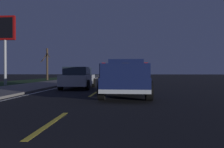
% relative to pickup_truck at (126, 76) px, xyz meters
% --- Properties ---
extents(ground, '(144.00, 144.00, 0.00)m').
position_rel_pickup_truck_xyz_m(ground, '(16.77, 1.75, -0.98)').
color(ground, black).
extents(sidewalk_shoulder, '(108.00, 4.00, 0.12)m').
position_rel_pickup_truck_xyz_m(sidewalk_shoulder, '(16.77, 7.45, -0.92)').
color(sidewalk_shoulder, slate).
rests_on(sidewalk_shoulder, ground).
extents(grass_verge, '(108.00, 6.00, 0.01)m').
position_rel_pickup_truck_xyz_m(grass_verge, '(16.77, 12.45, -0.98)').
color(grass_verge, '#1E3819').
rests_on(grass_verge, ground).
extents(lane_markings, '(108.00, 3.54, 0.01)m').
position_rel_pickup_truck_xyz_m(lane_markings, '(18.97, 4.30, -0.98)').
color(lane_markings, yellow).
rests_on(lane_markings, ground).
extents(pickup_truck, '(5.45, 2.34, 1.87)m').
position_rel_pickup_truck_xyz_m(pickup_truck, '(0.00, 0.00, 0.00)').
color(pickup_truck, '#141E4C').
rests_on(pickup_truck, ground).
extents(sedan_tan, '(4.42, 2.05, 1.54)m').
position_rel_pickup_truck_xyz_m(sedan_tan, '(29.67, 3.42, -0.20)').
color(sedan_tan, '#9E845B').
rests_on(sedan_tan, ground).
extents(sedan_silver, '(4.45, 2.10, 1.54)m').
position_rel_pickup_truck_xyz_m(sedan_silver, '(4.01, 3.43, -0.20)').
color(sedan_silver, '#B2B5BA').
rests_on(sedan_silver, ground).
extents(gas_price_sign, '(0.27, 1.90, 6.31)m').
position_rel_pickup_truck_xyz_m(gas_price_sign, '(7.18, 11.00, 3.73)').
color(gas_price_sign, '#99999E').
rests_on(gas_price_sign, ground).
extents(bare_tree_far, '(0.85, 1.61, 4.64)m').
position_rel_pickup_truck_xyz_m(bare_tree_far, '(17.98, 11.45, 1.44)').
color(bare_tree_far, '#423323').
rests_on(bare_tree_far, ground).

